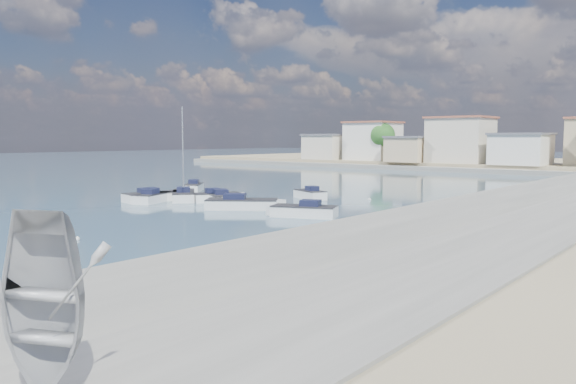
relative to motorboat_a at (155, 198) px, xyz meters
The scene contains 15 objects.
ground 34.26m from the motorboat_a, 62.18° to the left, with size 400.00×400.00×0.00m, color #344C69.
seawall_walkway 34.65m from the motorboat_a, ahead, with size 5.00×90.00×1.80m, color slate.
breakwater 23.09m from the motorboat_a, ahead, with size 2.00×31.02×0.35m.
far_shore_land 83.84m from the motorboat_a, 79.01° to the left, with size 160.00×40.00×1.40m, color gray.
far_shore_quay 63.35m from the motorboat_a, 75.38° to the left, with size 160.00×2.50×0.80m, color slate.
motorboat_a is the anchor object (origin of this frame).
motorboat_b 5.95m from the motorboat_a, 42.63° to the left, with size 3.64×4.53×1.48m.
motorboat_c 6.01m from the motorboat_a, 36.99° to the left, with size 5.20×4.37×1.48m.
motorboat_d 16.33m from the motorboat_a, ahead, with size 5.39×3.71×1.48m.
motorboat_e 0.96m from the motorboat_a, 129.60° to the left, with size 3.30×6.29×1.48m.
motorboat_f 14.60m from the motorboat_a, 51.28° to the left, with size 4.40×3.04×1.48m.
motorboat_g 10.34m from the motorboat_a, 119.55° to the left, with size 4.08×4.42×1.48m.
motorboat_h 10.15m from the motorboat_a, ahead, with size 6.11×5.36×1.48m.
sailboat 3.06m from the motorboat_a, 80.67° to the left, with size 5.80×5.36×9.00m.
mooring_buoys 22.68m from the motorboat_a, 12.15° to the left, with size 16.88×34.12×0.31m.
Camera 1 is at (26.11, -21.91, 5.85)m, focal length 35.00 mm.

